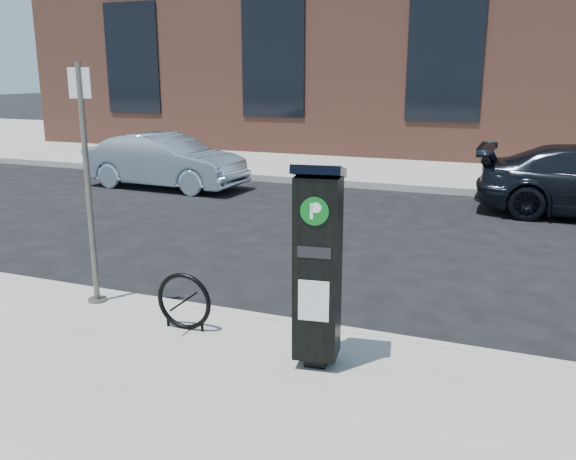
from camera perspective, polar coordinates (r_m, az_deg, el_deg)
The scene contains 9 objects.
ground at distance 6.30m, azimuth -2.63°, elevation -9.19°, with size 120.00×120.00×0.00m, color black.
sidewalk_far at distance 19.55m, azimuth 14.75°, elevation 6.77°, with size 60.00×12.00×0.15m, color gray.
curb_near at distance 6.25m, azimuth -2.72°, elevation -8.63°, with size 60.00×0.12×0.16m, color #9E9B93.
curb_far at distance 13.70m, azimuth 11.43°, elevation 3.85°, with size 60.00×0.12×0.16m, color #9E9B93.
building at distance 22.43m, azimuth 16.51°, elevation 18.02°, with size 28.00×10.05×8.25m.
parking_kiosk at distance 4.93m, azimuth 2.79°, elevation -3.27°, with size 0.44×0.40×1.71m.
sign_pole at distance 6.59m, azimuth -18.19°, elevation 3.74°, with size 0.21×0.20×2.48m.
bike_rack at distance 5.90m, azimuth -9.71°, elevation -6.62°, with size 0.57×0.07×0.57m.
car_silver at distance 14.08m, azimuth -11.44°, elevation 6.35°, with size 1.30×3.71×1.22m, color #9AB3C5.
Camera 1 is at (2.42, -5.24, 2.52)m, focal length 38.00 mm.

